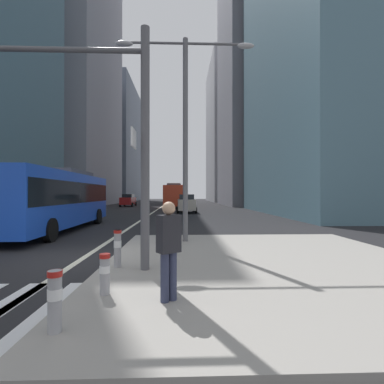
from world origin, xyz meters
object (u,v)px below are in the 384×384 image
(street_lamp_post, at_px, (185,111))
(pedestrian_waiting, at_px, (169,246))
(bollard_left, at_px, (105,272))
(city_bus_blue_oncoming, at_px, (57,197))
(car_oncoming_mid, at_px, (128,200))
(bollard_front, at_px, (55,298))
(city_bus_red_receding, at_px, (175,195))
(car_receding_near, at_px, (186,203))
(traffic_signal_gantry, at_px, (56,107))
(bollard_right, at_px, (118,246))

(street_lamp_post, height_order, pedestrian_waiting, street_lamp_post)
(bollard_left, relative_size, pedestrian_waiting, 0.43)
(city_bus_blue_oncoming, height_order, car_oncoming_mid, city_bus_blue_oncoming)
(bollard_front, bearing_deg, city_bus_red_receding, 88.89)
(city_bus_blue_oncoming, bearing_deg, car_receding_near, 63.69)
(city_bus_red_receding, height_order, pedestrian_waiting, city_bus_red_receding)
(traffic_signal_gantry, relative_size, bollard_right, 6.88)
(car_oncoming_mid, xyz_separation_m, traffic_signal_gantry, (5.40, -38.51, 3.14))
(city_bus_red_receding, distance_m, bollard_left, 35.76)
(traffic_signal_gantry, distance_m, bollard_left, 4.28)
(city_bus_red_receding, bearing_deg, street_lamp_post, -87.82)
(city_bus_red_receding, xyz_separation_m, bollard_right, (-0.64, -33.75, -1.16))
(car_receding_near, relative_size, street_lamp_post, 0.56)
(bollard_front, distance_m, bollard_left, 1.47)
(city_bus_blue_oncoming, xyz_separation_m, car_receding_near, (7.22, 14.61, -0.85))
(bollard_left, height_order, pedestrian_waiting, pedestrian_waiting)
(street_lamp_post, bearing_deg, city_bus_red_receding, 92.18)
(car_receding_near, xyz_separation_m, pedestrian_waiting, (-0.71, -25.31, 0.12))
(traffic_signal_gantry, bearing_deg, street_lamp_post, 52.30)
(car_receding_near, bearing_deg, bollard_left, -94.38)
(city_bus_blue_oncoming, distance_m, bollard_right, 9.85)
(car_receding_near, height_order, bollard_front, car_receding_near)
(city_bus_red_receding, distance_m, car_receding_near, 10.93)
(car_receding_near, relative_size, bollard_right, 4.77)
(bollard_left, bearing_deg, traffic_signal_gantry, 133.84)
(street_lamp_post, distance_m, bollard_left, 7.69)
(car_receding_near, relative_size, traffic_signal_gantry, 0.69)
(car_receding_near, xyz_separation_m, street_lamp_post, (-0.34, -19.07, 4.29))
(street_lamp_post, xyz_separation_m, bollard_right, (-1.78, -3.88, -4.61))
(city_bus_blue_oncoming, bearing_deg, street_lamp_post, -32.93)
(car_oncoming_mid, bearing_deg, pedestrian_waiting, -78.52)
(bollard_front, bearing_deg, street_lamp_post, 75.75)
(city_bus_red_receding, relative_size, traffic_signal_gantry, 1.67)
(city_bus_blue_oncoming, height_order, city_bus_red_receding, same)
(car_oncoming_mid, height_order, bollard_left, car_oncoming_mid)
(traffic_signal_gantry, bearing_deg, city_bus_red_receding, 86.50)
(city_bus_blue_oncoming, xyz_separation_m, pedestrian_waiting, (6.51, -10.70, -0.72))
(bollard_left, xyz_separation_m, bollard_right, (-0.21, 1.99, 0.10))
(bollard_left, bearing_deg, car_receding_near, 85.62)
(city_bus_blue_oncoming, xyz_separation_m, car_oncoming_mid, (-1.73, 29.89, -0.85))
(city_bus_blue_oncoming, relative_size, pedestrian_waiting, 6.48)
(bollard_left, height_order, bollard_right, bollard_right)
(street_lamp_post, distance_m, bollard_front, 8.87)
(city_bus_blue_oncoming, height_order, bollard_front, city_bus_blue_oncoming)
(car_oncoming_mid, relative_size, bollard_front, 5.48)
(car_oncoming_mid, bearing_deg, traffic_signal_gantry, -82.02)
(traffic_signal_gantry, relative_size, bollard_front, 7.78)
(bollard_front, relative_size, pedestrian_waiting, 0.48)
(traffic_signal_gantry, height_order, pedestrian_waiting, traffic_signal_gantry)
(bollard_front, height_order, bollard_right, bollard_right)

